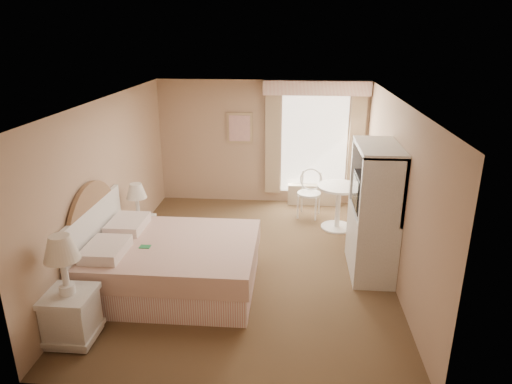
# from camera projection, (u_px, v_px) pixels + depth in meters

# --- Properties ---
(room) EXTENTS (4.21, 5.51, 2.51)m
(room) POSITION_uv_depth(u_px,v_px,m) (249.00, 186.00, 6.67)
(room) COLOR brown
(room) RESTS_ON ground
(window) EXTENTS (2.05, 0.22, 2.51)m
(window) POSITION_uv_depth(u_px,v_px,m) (314.00, 140.00, 9.05)
(window) COLOR white
(window) RESTS_ON room
(framed_art) EXTENTS (0.52, 0.04, 0.62)m
(framed_art) POSITION_uv_depth(u_px,v_px,m) (240.00, 128.00, 9.15)
(framed_art) COLOR tan
(framed_art) RESTS_ON room
(bed) EXTENTS (2.32, 1.83, 1.62)m
(bed) POSITION_uv_depth(u_px,v_px,m) (164.00, 262.00, 6.29)
(bed) COLOR #D48E89
(bed) RESTS_ON room
(nightstand_near) EXTENTS (0.54, 0.54, 1.31)m
(nightstand_near) POSITION_uv_depth(u_px,v_px,m) (70.00, 303.00, 5.14)
(nightstand_near) COLOR white
(nightstand_near) RESTS_ON room
(nightstand_far) EXTENTS (0.45, 0.45, 1.10)m
(nightstand_far) POSITION_uv_depth(u_px,v_px,m) (139.00, 224.00, 7.43)
(nightstand_far) COLOR white
(nightstand_far) RESTS_ON room
(round_table) EXTENTS (0.77, 0.77, 0.81)m
(round_table) POSITION_uv_depth(u_px,v_px,m) (338.00, 200.00, 8.14)
(round_table) COLOR white
(round_table) RESTS_ON room
(cafe_chair) EXTENTS (0.54, 0.54, 0.92)m
(cafe_chair) POSITION_uv_depth(u_px,v_px,m) (310.00, 189.00, 8.72)
(cafe_chair) COLOR white
(cafe_chair) RESTS_ON room
(armoire) EXTENTS (0.58, 1.16, 1.93)m
(armoire) POSITION_uv_depth(u_px,v_px,m) (373.00, 221.00, 6.59)
(armoire) COLOR white
(armoire) RESTS_ON room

